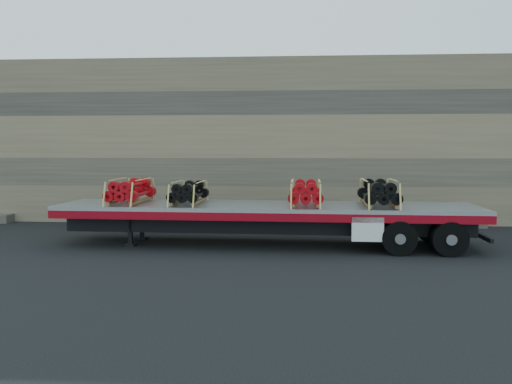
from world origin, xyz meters
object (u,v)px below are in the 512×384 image
bundle_rear (379,193)px  trailer (266,225)px  bundle_midfront (189,193)px  bundle_midrear (306,193)px  bundle_front (131,191)px

bundle_rear → trailer: bearing=-180.0°
bundle_midfront → bundle_rear: bearing=0.0°
bundle_rear → bundle_midrear: bearing=180.0°
trailer → bundle_midrear: bearing=0.0°
bundle_midfront → bundle_rear: (6.22, -0.19, 0.05)m
trailer → bundle_front: bearing=180.0°
trailer → bundle_rear: bundle_rear is taller
bundle_front → bundle_rear: size_ratio=0.97×
bundle_front → bundle_midfront: 1.99m
trailer → bundle_midrear: size_ratio=6.35×
bundle_midfront → trailer: bearing=-0.0°
bundle_midfront → bundle_midrear: bearing=0.0°
bundle_midfront → bundle_front: bearing=180.0°
trailer → bundle_front: 4.70m
bundle_front → bundle_rear: (8.21, -0.25, 0.01)m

